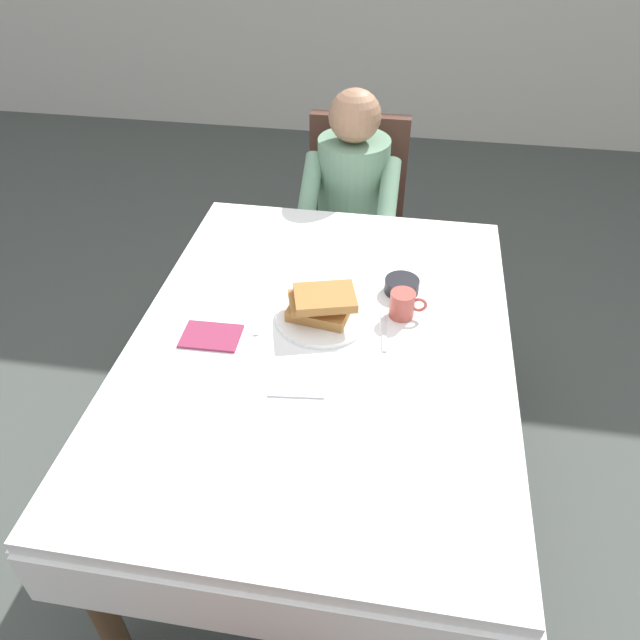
# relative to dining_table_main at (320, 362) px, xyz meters

# --- Properties ---
(ground_plane) EXTENTS (14.00, 14.00, 0.00)m
(ground_plane) POSITION_rel_dining_table_main_xyz_m (0.00, 0.00, -0.65)
(ground_plane) COLOR #474C47
(dining_table_main) EXTENTS (1.12, 1.52, 0.74)m
(dining_table_main) POSITION_rel_dining_table_main_xyz_m (0.00, 0.00, 0.00)
(dining_table_main) COLOR white
(dining_table_main) RESTS_ON ground
(chair_diner) EXTENTS (0.44, 0.45, 0.93)m
(chair_diner) POSITION_rel_dining_table_main_xyz_m (-0.03, 1.17, -0.12)
(chair_diner) COLOR #4C2D23
(chair_diner) RESTS_ON ground
(diner_person) EXTENTS (0.40, 0.43, 1.12)m
(diner_person) POSITION_rel_dining_table_main_xyz_m (-0.03, 1.01, 0.02)
(diner_person) COLOR gray
(diner_person) RESTS_ON ground
(plate_breakfast) EXTENTS (0.28, 0.28, 0.02)m
(plate_breakfast) POSITION_rel_dining_table_main_xyz_m (-0.01, 0.09, 0.10)
(plate_breakfast) COLOR white
(plate_breakfast) RESTS_ON dining_table_main
(breakfast_stack) EXTENTS (0.23, 0.18, 0.09)m
(breakfast_stack) POSITION_rel_dining_table_main_xyz_m (-0.01, 0.09, 0.15)
(breakfast_stack) COLOR #A36B33
(breakfast_stack) RESTS_ON plate_breakfast
(cup_coffee) EXTENTS (0.11, 0.08, 0.08)m
(cup_coffee) POSITION_rel_dining_table_main_xyz_m (0.23, 0.15, 0.13)
(cup_coffee) COLOR #B24C42
(cup_coffee) RESTS_ON dining_table_main
(bowl_butter) EXTENTS (0.11, 0.11, 0.04)m
(bowl_butter) POSITION_rel_dining_table_main_xyz_m (0.22, 0.27, 0.11)
(bowl_butter) COLOR black
(bowl_butter) RESTS_ON dining_table_main
(fork_left_of_plate) EXTENTS (0.04, 0.18, 0.00)m
(fork_left_of_plate) POSITION_rel_dining_table_main_xyz_m (-0.20, 0.07, 0.09)
(fork_left_of_plate) COLOR silver
(fork_left_of_plate) RESTS_ON dining_table_main
(knife_right_of_plate) EXTENTS (0.04, 0.20, 0.00)m
(knife_right_of_plate) POSITION_rel_dining_table_main_xyz_m (0.18, 0.07, 0.09)
(knife_right_of_plate) COLOR silver
(knife_right_of_plate) RESTS_ON dining_table_main
(spoon_near_edge) EXTENTS (0.15, 0.03, 0.00)m
(spoon_near_edge) POSITION_rel_dining_table_main_xyz_m (-0.03, -0.23, 0.09)
(spoon_near_edge) COLOR silver
(spoon_near_edge) RESTS_ON dining_table_main
(napkin_folded) EXTENTS (0.17, 0.12, 0.01)m
(napkin_folded) POSITION_rel_dining_table_main_xyz_m (-0.32, -0.04, 0.09)
(napkin_folded) COLOR #8C2D4C
(napkin_folded) RESTS_ON dining_table_main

